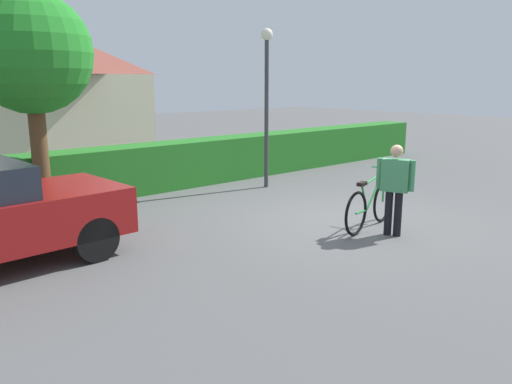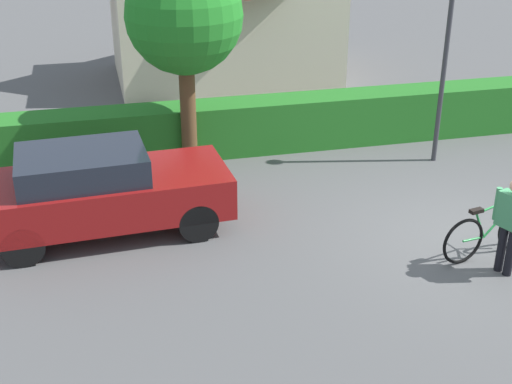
% 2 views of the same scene
% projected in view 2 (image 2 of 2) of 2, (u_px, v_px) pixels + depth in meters
% --- Properties ---
extents(ground_plane, '(60.00, 60.00, 0.00)m').
position_uv_depth(ground_plane, '(474.00, 243.00, 11.40)').
color(ground_plane, '#565656').
extents(hedge_row, '(17.53, 0.90, 1.11)m').
position_uv_depth(hedge_row, '(363.00, 116.00, 15.54)').
color(hedge_row, '#267323').
rests_on(hedge_row, ground).
extents(parked_car_near, '(4.13, 1.93, 1.49)m').
position_uv_depth(parked_car_near, '(101.00, 189.00, 11.43)').
color(parked_car_near, maroon).
rests_on(parked_car_near, ground).
extents(bicycle, '(1.84, 0.57, 1.03)m').
position_uv_depth(bicycle, '(491.00, 232.00, 10.85)').
color(bicycle, black).
rests_on(bicycle, ground).
extents(person_rider, '(0.35, 0.60, 1.55)m').
position_uv_depth(person_rider, '(511.00, 220.00, 10.18)').
color(person_rider, black).
rests_on(person_rider, ground).
extents(street_lamp, '(0.28, 0.28, 3.78)m').
position_uv_depth(street_lamp, '(447.00, 44.00, 13.61)').
color(street_lamp, '#38383D').
rests_on(street_lamp, ground).
extents(tree_kerbside, '(2.26, 2.26, 4.22)m').
position_uv_depth(tree_kerbside, '(184.00, 17.00, 13.10)').
color(tree_kerbside, brown).
rests_on(tree_kerbside, ground).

